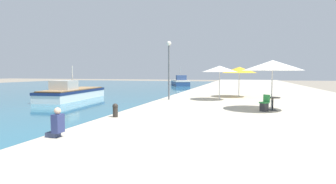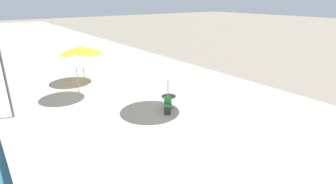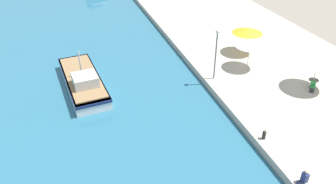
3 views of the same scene
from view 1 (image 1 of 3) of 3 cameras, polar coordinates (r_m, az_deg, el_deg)
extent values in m
cube|color=#2D6B84|center=(50.50, -27.08, 0.68)|extent=(56.00, 90.00, 0.04)
cube|color=#BCB29E|center=(37.03, 18.33, 0.26)|extent=(16.00, 90.00, 0.62)
cube|color=white|center=(28.30, -20.00, -0.51)|extent=(3.64, 9.10, 0.97)
cube|color=navy|center=(28.28, -20.02, 0.22)|extent=(3.71, 9.20, 0.25)
cube|color=#99754C|center=(28.27, -20.03, 0.57)|extent=(3.35, 8.37, 0.10)
cube|color=#B7B2A8|center=(26.91, -21.72, 1.39)|extent=(2.13, 2.13, 0.87)
cylinder|color=#B7B2A8|center=(28.22, -20.09, 3.03)|extent=(0.12, 0.12, 2.33)
cube|color=navy|center=(54.87, 2.65, 1.98)|extent=(5.37, 7.68, 1.09)
cube|color=silver|center=(54.85, 2.65, 2.42)|extent=(5.45, 7.77, 0.25)
cube|color=#ADA89E|center=(54.85, 2.65, 2.60)|extent=(4.94, 7.07, 0.10)
cube|color=#334C7F|center=(53.60, 2.88, 3.14)|extent=(2.42, 2.22, 0.98)
cylinder|color=#B7B2A8|center=(54.83, 2.66, 4.03)|extent=(0.12, 0.12, 2.63)
cylinder|color=#B7B7B7|center=(15.79, 21.67, 0.58)|extent=(0.06, 0.06, 2.39)
cone|color=white|center=(15.77, 21.80, 5.41)|extent=(3.27, 3.27, 0.57)
cylinder|color=#B7B7B7|center=(20.71, 11.12, 1.50)|extent=(0.06, 0.06, 2.32)
cone|color=white|center=(20.69, 11.17, 4.96)|extent=(2.72, 2.72, 0.48)
cylinder|color=#B7B7B7|center=(23.63, 15.19, 1.67)|extent=(0.06, 0.06, 2.24)
cone|color=yellow|center=(23.61, 15.25, 4.66)|extent=(2.99, 2.99, 0.52)
cylinder|color=#333338|center=(15.95, 21.79, -3.63)|extent=(0.44, 0.44, 0.04)
cylinder|color=#333338|center=(15.91, 21.82, -2.45)|extent=(0.08, 0.08, 0.70)
cylinder|color=#4C4742|center=(15.87, 21.86, -1.13)|extent=(0.80, 0.80, 0.04)
cube|color=#2D2D33|center=(15.32, 20.18, -3.13)|extent=(0.48, 0.48, 0.45)
cube|color=#2D8E42|center=(15.29, 20.20, -2.18)|extent=(0.56, 0.56, 0.06)
cube|color=#2D8E42|center=(15.43, 20.67, -1.28)|extent=(0.34, 0.31, 0.40)
cube|color=#333D5B|center=(9.53, -23.75, -8.48)|extent=(0.41, 0.28, 0.16)
cube|color=navy|center=(9.32, -22.85, -6.31)|extent=(0.26, 0.36, 0.61)
sphere|color=beige|center=(9.26, -22.92, -3.79)|extent=(0.22, 0.22, 0.22)
cylinder|color=#2D2823|center=(12.79, -11.40, -4.36)|extent=(0.24, 0.24, 0.45)
sphere|color=#2D2823|center=(12.75, -11.42, -3.04)|extent=(0.26, 0.26, 0.26)
cylinder|color=#565B60|center=(20.47, 0.19, 4.18)|extent=(0.12, 0.12, 4.20)
sphere|color=white|center=(20.60, 0.19, 10.53)|extent=(0.36, 0.36, 0.36)
camera|label=2|loc=(8.98, -38.99, 28.26)|focal=28.00mm
camera|label=3|loc=(21.30, -86.51, 35.48)|focal=35.00mm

